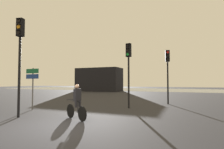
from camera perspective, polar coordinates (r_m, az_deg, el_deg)
name	(u,v)px	position (r m, az deg, el deg)	size (l,w,h in m)	color
ground_plane	(49,128)	(7.26, -19.96, -16.01)	(120.00, 120.00, 0.00)	#28282D
water_strip	(162,90)	(40.38, 15.88, -4.85)	(80.00, 16.00, 0.01)	slate
distant_building	(99,80)	(33.70, -4.24, -1.69)	(8.46, 4.00, 4.40)	black
traffic_light_far_right	(168,66)	(14.42, 17.70, 2.53)	(0.37, 0.39, 4.23)	black
traffic_light_center	(129,63)	(11.72, 5.43, 3.79)	(0.36, 0.38, 4.30)	black
traffic_light_near_left	(20,49)	(9.84, -27.89, 7.46)	(0.36, 0.37, 4.89)	black
direction_sign_post	(32,81)	(12.01, -24.54, -1.90)	(1.10, 0.15, 2.60)	slate
cyclist	(77,102)	(8.22, -11.41, -8.71)	(1.56, 0.81, 1.62)	black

